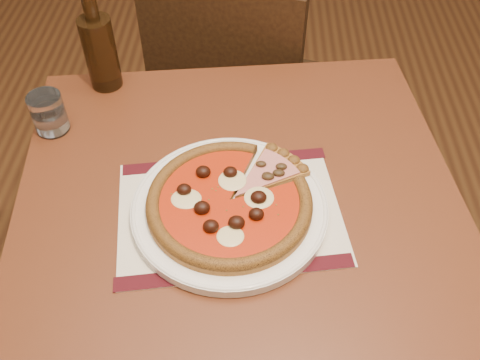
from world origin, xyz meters
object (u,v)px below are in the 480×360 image
table (240,233)px  chair_far (234,90)px  plate (230,209)px  bottle (100,49)px  water_glass (49,113)px  pizza (229,201)px

table → chair_far: 0.64m
plate → bottle: (-0.29, 0.36, 0.08)m
water_glass → pizza: bearing=-29.3°
chair_far → pizza: bearing=107.6°
chair_far → pizza: size_ratio=3.10×
water_glass → bottle: size_ratio=0.36×
plate → bottle: bottle is taller
plate → pizza: pizza is taller
pizza → chair_far: bearing=92.0°
plate → pizza: (-0.00, -0.00, 0.02)m
table → pizza: (-0.02, -0.03, 0.13)m
chair_far → water_glass: 0.63m
plate → pizza: 0.02m
table → bottle: bottle is taller
table → bottle: (-0.30, 0.33, 0.19)m
bottle → water_glass: bearing=-118.0°
bottle → pizza: bearing=-51.1°
chair_far → table: bearing=109.2°
table → pizza: size_ratio=3.12×
water_glass → bottle: (0.08, 0.15, 0.05)m
pizza → bottle: bottle is taller
table → pizza: bearing=-118.2°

